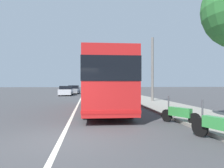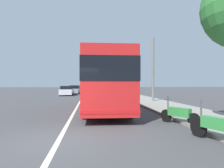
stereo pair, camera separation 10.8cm
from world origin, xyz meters
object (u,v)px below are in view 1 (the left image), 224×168
car_far_distant (74,90)px  motorcycle_angled (219,127)px  car_behind_bus (66,91)px  utility_pole (152,70)px  motorcycle_far_end (180,114)px  car_ahead_same_lane (92,89)px  coach_bus (105,81)px

car_far_distant → motorcycle_angled: bearing=15.3°
car_behind_bus → utility_pole: (-12.89, -9.64, 2.44)m
motorcycle_far_end → car_ahead_same_lane: bearing=-22.9°
motorcycle_far_end → car_behind_bus: 24.74m
motorcycle_far_end → car_behind_bus: car_behind_bus is taller
motorcycle_angled → motorcycle_far_end: (2.78, -0.03, -0.02)m
motorcycle_far_end → utility_pole: 11.26m
coach_bus → utility_pole: 7.43m
motorcycle_angled → utility_pole: 13.94m
car_behind_bus → motorcycle_far_end: bearing=17.7°
motorcycle_angled → car_far_distant: car_far_distant is taller
coach_bus → car_ahead_same_lane: coach_bus is taller
motorcycle_angled → car_behind_bus: car_behind_bus is taller
car_far_distant → utility_pole: bearing=29.5°
coach_bus → car_behind_bus: bearing=15.7°
car_ahead_same_lane → utility_pole: 22.64m
motorcycle_far_end → car_behind_bus: size_ratio=0.42×
motorcycle_angled → car_far_distant: bearing=-7.8°
coach_bus → car_far_distant: bearing=10.7°
car_ahead_same_lane → car_behind_bus: bearing=156.7°
motorcycle_far_end → utility_pole: bearing=-40.3°
car_behind_bus → car_ahead_same_lane: car_ahead_same_lane is taller
motorcycle_far_end → car_ahead_same_lane: 32.70m
coach_bus → motorcycle_far_end: 6.36m
utility_pole → coach_bus: bearing=135.8°
utility_pole → motorcycle_far_end: bearing=168.3°
coach_bus → utility_pole: size_ratio=1.78×
car_ahead_same_lane → utility_pole: utility_pole is taller
car_far_distant → utility_pole: 20.27m
motorcycle_far_end → car_behind_bus: (23.60, 7.42, 0.26)m
utility_pole → car_ahead_same_lane: bearing=14.0°
coach_bus → car_behind_bus: size_ratio=2.58×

